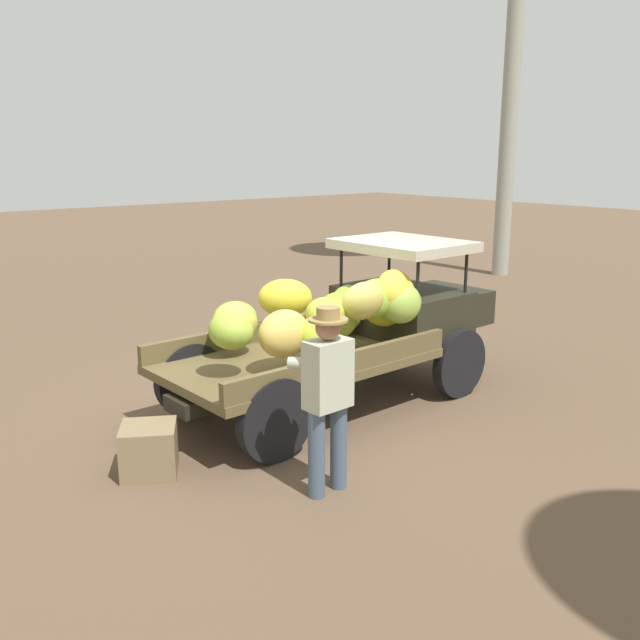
% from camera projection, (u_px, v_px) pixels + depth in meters
% --- Properties ---
extents(ground_plane, '(60.00, 60.00, 0.00)m').
position_uv_depth(ground_plane, '(285.00, 411.00, 8.08)').
color(ground_plane, brown).
extents(truck, '(4.52, 1.96, 1.86)m').
position_uv_depth(truck, '(355.00, 323.00, 8.25)').
color(truck, black).
rests_on(truck, ground).
extents(farmer, '(0.53, 0.47, 1.68)m').
position_uv_depth(farmer, '(327.00, 389.00, 5.96)').
color(farmer, '#44556A').
rests_on(farmer, ground).
extents(wooden_crate, '(0.68, 0.68, 0.47)m').
position_uv_depth(wooden_crate, '(149.00, 450.00, 6.48)').
color(wooden_crate, olive).
rests_on(wooden_crate, ground).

